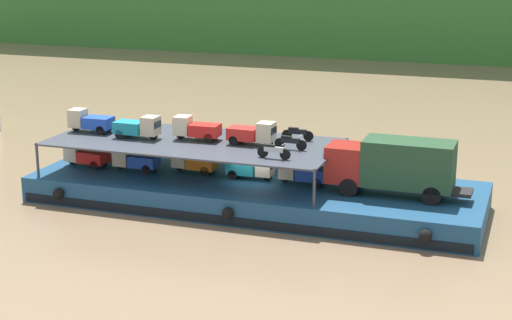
# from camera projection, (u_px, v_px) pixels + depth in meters

# --- Properties ---
(ground_plane) EXTENTS (400.00, 400.00, 0.00)m
(ground_plane) POSITION_uv_depth(u_px,v_px,m) (255.00, 205.00, 47.77)
(ground_plane) COLOR #7F664C
(cargo_barge) EXTENTS (26.04, 8.70, 1.50)m
(cargo_barge) POSITION_uv_depth(u_px,v_px,m) (255.00, 192.00, 47.55)
(cargo_barge) COLOR navy
(cargo_barge) RESTS_ON ground
(covered_lorry) EXTENTS (7.87, 2.34, 3.10)m
(covered_lorry) POSITION_uv_depth(u_px,v_px,m) (394.00, 165.00, 44.12)
(covered_lorry) COLOR maroon
(covered_lorry) RESTS_ON cargo_barge
(cargo_rack) EXTENTS (16.84, 7.39, 2.00)m
(cargo_rack) POSITION_uv_depth(u_px,v_px,m) (194.00, 142.00, 48.10)
(cargo_rack) COLOR #383D47
(cargo_rack) RESTS_ON cargo_barge
(mini_truck_lower_stern) EXTENTS (2.80, 1.30, 1.38)m
(mini_truck_lower_stern) POSITION_uv_depth(u_px,v_px,m) (86.00, 155.00, 50.11)
(mini_truck_lower_stern) COLOR red
(mini_truck_lower_stern) RESTS_ON cargo_barge
(mini_truck_lower_aft) EXTENTS (2.77, 1.25, 1.38)m
(mini_truck_lower_aft) POSITION_uv_depth(u_px,v_px,m) (135.00, 159.00, 49.14)
(mini_truck_lower_aft) COLOR #1E47B7
(mini_truck_lower_aft) RESTS_ON cargo_barge
(mini_truck_lower_mid) EXTENTS (2.77, 1.26, 1.38)m
(mini_truck_lower_mid) POSITION_uv_depth(u_px,v_px,m) (194.00, 161.00, 48.82)
(mini_truck_lower_mid) COLOR orange
(mini_truck_lower_mid) RESTS_ON cargo_barge
(mini_truck_lower_fore) EXTENTS (2.75, 1.21, 1.38)m
(mini_truck_lower_fore) POSITION_uv_depth(u_px,v_px,m) (251.00, 167.00, 47.47)
(mini_truck_lower_fore) COLOR teal
(mini_truck_lower_fore) RESTS_ON cargo_barge
(mini_truck_lower_bow) EXTENTS (2.78, 1.27, 1.38)m
(mini_truck_lower_bow) POSITION_uv_depth(u_px,v_px,m) (302.00, 172.00, 46.50)
(mini_truck_lower_bow) COLOR #1E47B7
(mini_truck_lower_bow) RESTS_ON cargo_barge
(mini_truck_upper_stern) EXTENTS (2.77, 1.25, 1.38)m
(mini_truck_upper_stern) POSITION_uv_depth(u_px,v_px,m) (90.00, 121.00, 50.18)
(mini_truck_upper_stern) COLOR #1E47B7
(mini_truck_upper_stern) RESTS_ON cargo_rack
(mini_truck_upper_mid) EXTENTS (2.75, 1.21, 1.38)m
(mini_truck_upper_mid) POSITION_uv_depth(u_px,v_px,m) (138.00, 127.00, 48.59)
(mini_truck_upper_mid) COLOR teal
(mini_truck_upper_mid) RESTS_ON cargo_rack
(mini_truck_upper_fore) EXTENTS (2.78, 1.28, 1.38)m
(mini_truck_upper_fore) POSITION_uv_depth(u_px,v_px,m) (196.00, 128.00, 48.20)
(mini_truck_upper_fore) COLOR red
(mini_truck_upper_fore) RESTS_ON cargo_rack
(mini_truck_upper_bow) EXTENTS (2.77, 1.25, 1.38)m
(mini_truck_upper_bow) POSITION_uv_depth(u_px,v_px,m) (252.00, 133.00, 47.03)
(mini_truck_upper_bow) COLOR red
(mini_truck_upper_bow) RESTS_ON cargo_rack
(motorcycle_upper_port) EXTENTS (1.90, 0.55, 0.87)m
(motorcycle_upper_port) POSITION_uv_depth(u_px,v_px,m) (274.00, 151.00, 44.13)
(motorcycle_upper_port) COLOR black
(motorcycle_upper_port) RESTS_ON cargo_rack
(motorcycle_upper_centre) EXTENTS (1.90, 0.55, 0.87)m
(motorcycle_upper_centre) POSITION_uv_depth(u_px,v_px,m) (290.00, 142.00, 46.07)
(motorcycle_upper_centre) COLOR black
(motorcycle_upper_centre) RESTS_ON cargo_rack
(motorcycle_upper_stbd) EXTENTS (1.90, 0.55, 0.87)m
(motorcycle_upper_stbd) POSITION_uv_depth(u_px,v_px,m) (297.00, 133.00, 48.16)
(motorcycle_upper_stbd) COLOR black
(motorcycle_upper_stbd) RESTS_ON cargo_rack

